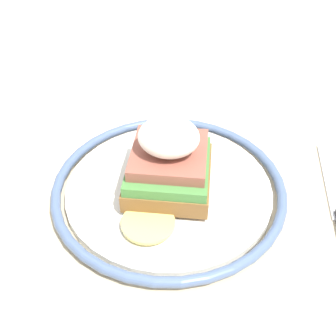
# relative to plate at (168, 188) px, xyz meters

# --- Properties ---
(dining_table) EXTENTS (1.09, 0.91, 0.76)m
(dining_table) POSITION_rel_plate_xyz_m (0.00, 0.02, -0.11)
(dining_table) COLOR #C6B28E
(dining_table) RESTS_ON ground_plane
(plate) EXTENTS (0.24, 0.24, 0.02)m
(plate) POSITION_rel_plate_xyz_m (0.00, 0.00, 0.00)
(plate) COLOR silver
(plate) RESTS_ON dining_table
(sandwich) EXTENTS (0.08, 0.13, 0.08)m
(sandwich) POSITION_rel_plate_xyz_m (-0.00, -0.00, 0.04)
(sandwich) COLOR brown
(sandwich) RESTS_ON plate
(fork) EXTENTS (0.03, 0.15, 0.00)m
(fork) POSITION_rel_plate_xyz_m (-0.15, 0.01, -0.01)
(fork) COLOR silver
(fork) RESTS_ON dining_table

